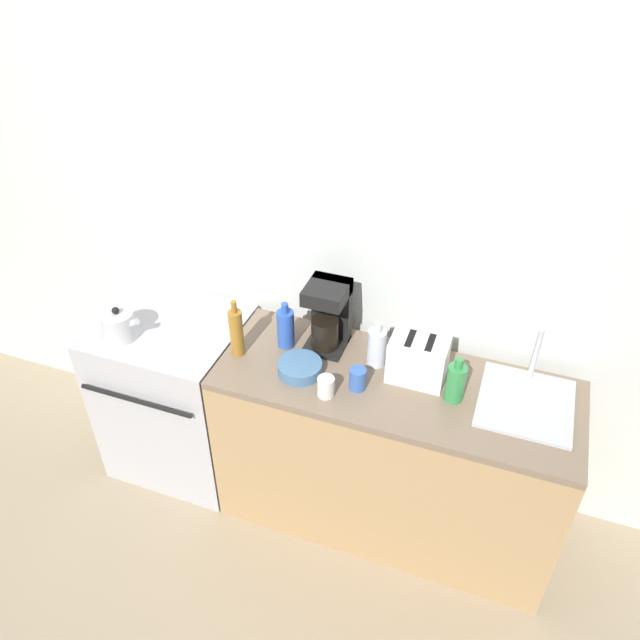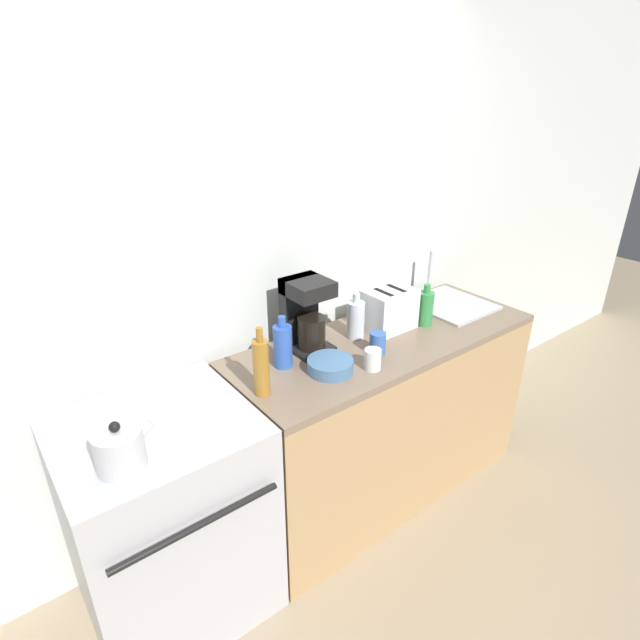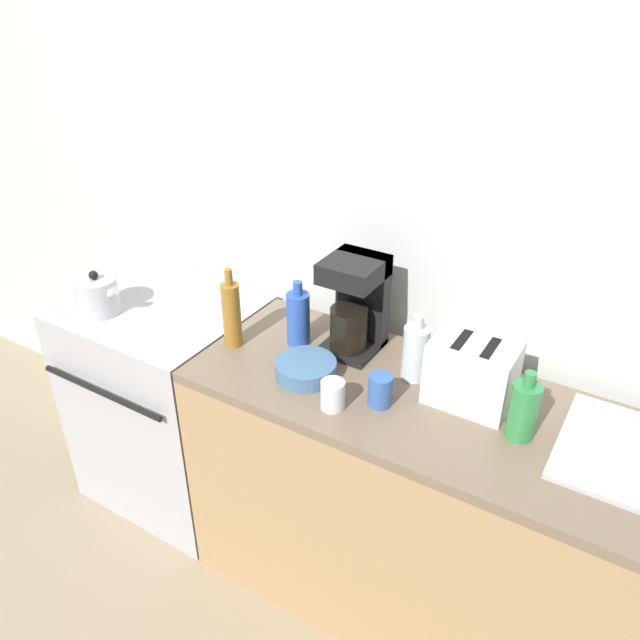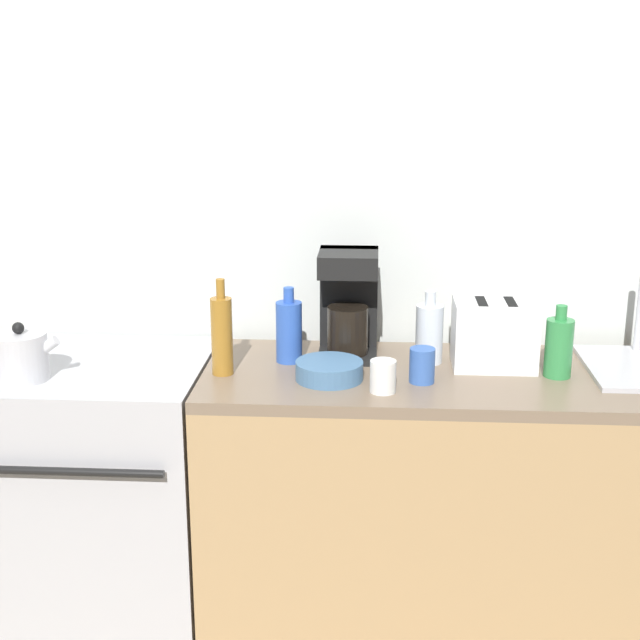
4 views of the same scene
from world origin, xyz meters
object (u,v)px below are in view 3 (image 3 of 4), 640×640
at_px(bottle_amber, 232,314).
at_px(bottle_blue, 298,318).
at_px(coffee_maker, 356,302).
at_px(bottle_clear, 415,352).
at_px(cup_blue, 380,390).
at_px(cup_white, 333,395).
at_px(toaster, 472,372).
at_px(stove, 173,398).
at_px(kettle, 98,296).
at_px(bowl, 306,369).
at_px(bottle_green, 523,410).

bearing_deg(bottle_amber, bottle_blue, 34.96).
xyz_separation_m(coffee_maker, bottle_clear, (0.25, -0.06, -0.08)).
relative_size(coffee_maker, bottle_amber, 1.16).
bearing_deg(bottle_clear, cup_blue, -98.98).
distance_m(bottle_blue, cup_white, 0.39).
xyz_separation_m(coffee_maker, bottle_blue, (-0.18, -0.08, -0.08)).
relative_size(toaster, bottle_clear, 1.09).
distance_m(toaster, bottle_clear, 0.20).
bearing_deg(cup_white, stove, 168.13).
relative_size(toaster, cup_blue, 2.42).
relative_size(kettle, toaster, 0.80).
bearing_deg(kettle, bowl, 3.61).
xyz_separation_m(bottle_blue, bottle_green, (0.81, -0.09, -0.01)).
distance_m(bottle_amber, bowl, 0.34).
bearing_deg(cup_blue, bottle_green, 10.90).
height_order(stove, bottle_blue, bottle_blue).
bearing_deg(toaster, bowl, -162.84).
bearing_deg(bottle_blue, coffee_maker, 24.36).
relative_size(toaster, bowl, 1.25).
bearing_deg(kettle, cup_blue, 2.47).
bearing_deg(toaster, bottle_clear, 172.26).
distance_m(bottle_clear, cup_blue, 0.19).
bearing_deg(stove, toaster, 2.71).
distance_m(kettle, toaster, 1.42).
relative_size(coffee_maker, bottle_clear, 1.49).
relative_size(bottle_amber, cup_blue, 2.84).
bearing_deg(coffee_maker, kettle, -162.42).
bearing_deg(bottle_clear, bowl, -149.11).
relative_size(toaster, bottle_green, 1.14).
height_order(bottle_clear, bottle_green, bottle_clear).
distance_m(stove, bottle_clear, 1.19).
relative_size(bottle_clear, bottle_green, 1.05).
bearing_deg(cup_blue, toaster, 35.34).
bearing_deg(cup_blue, bottle_clear, 81.02).
xyz_separation_m(bottle_clear, cup_white, (-0.14, -0.28, -0.05)).
xyz_separation_m(stove, bottle_green, (1.43, -0.02, 0.55)).
relative_size(toaster, cup_white, 2.68).
distance_m(stove, toaster, 1.37).
bearing_deg(bowl, bottle_amber, 174.60).
height_order(stove, bottle_clear, bottle_clear).
relative_size(coffee_maker, bottle_blue, 1.43).
xyz_separation_m(stove, toaster, (1.25, 0.06, 0.56)).
distance_m(coffee_maker, cup_blue, 0.36).
height_order(toaster, cup_blue, toaster).
height_order(toaster, bottle_blue, bottle_blue).
height_order(bottle_blue, bowl, bottle_blue).
distance_m(toaster, bottle_blue, 0.63).
bearing_deg(bottle_clear, kettle, -168.86).
height_order(stove, kettle, kettle).
xyz_separation_m(kettle, bottle_blue, (0.77, 0.22, 0.03)).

